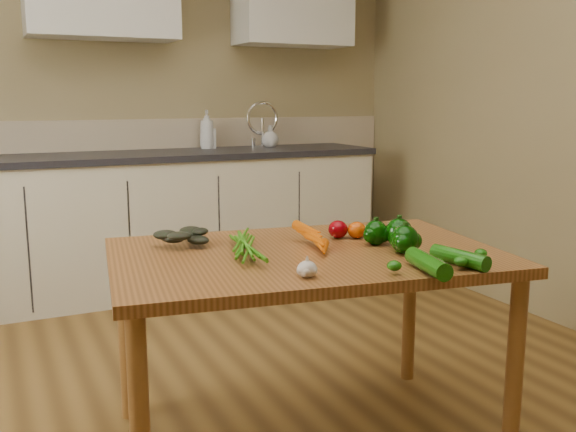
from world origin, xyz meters
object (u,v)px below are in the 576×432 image
at_px(zucchini_a, 460,258).
at_px(tomato_b, 357,230).
at_px(soap_bottle_a, 207,129).
at_px(tomato_c, 376,228).
at_px(table, 306,273).
at_px(carrot_bunch, 292,240).
at_px(pepper_b, 399,232).
at_px(soap_bottle_b, 209,134).
at_px(leafy_greens, 183,233).
at_px(zucchini_b, 428,264).
at_px(pepper_a, 376,233).
at_px(soap_bottle_c, 270,136).
at_px(pepper_c, 405,240).
at_px(garlic_bulb, 307,269).
at_px(tomato_a, 338,229).

bearing_deg(zucchini_a, tomato_b, 99.95).
xyz_separation_m(soap_bottle_a, tomato_c, (-0.03, -2.14, -0.29)).
relative_size(table, carrot_bunch, 5.84).
bearing_deg(pepper_b, tomato_c, 83.44).
relative_size(table, soap_bottle_b, 7.30).
relative_size(soap_bottle_a, pepper_b, 2.66).
bearing_deg(leafy_greens, zucchini_b, -49.08).
bearing_deg(leafy_greens, soap_bottle_b, 68.78).
bearing_deg(pepper_a, soap_bottle_c, 75.77).
distance_m(soap_bottle_c, pepper_c, 2.44).
height_order(soap_bottle_a, pepper_b, soap_bottle_a).
bearing_deg(pepper_b, soap_bottle_a, 88.76).
relative_size(garlic_bulb, tomato_a, 0.80).
bearing_deg(tomato_b, soap_bottle_a, 86.70).
height_order(table, tomato_a, tomato_a).
distance_m(zucchini_a, zucchini_b, 0.14).
bearing_deg(zucchini_b, table, 117.80).
height_order(garlic_bulb, pepper_c, pepper_c).
distance_m(table, garlic_bulb, 0.34).
distance_m(soap_bottle_b, pepper_a, 2.31).
bearing_deg(pepper_c, pepper_a, 96.16).
xyz_separation_m(soap_bottle_c, pepper_b, (-0.49, -2.26, -0.21)).
height_order(soap_bottle_a, garlic_bulb, soap_bottle_a).
distance_m(tomato_b, tomato_c, 0.09).
relative_size(soap_bottle_a, garlic_bulb, 4.41).
bearing_deg(zucchini_a, pepper_c, 106.64).
distance_m(pepper_c, tomato_b, 0.28).
bearing_deg(tomato_b, pepper_a, -87.19).
relative_size(table, pepper_b, 14.67).
xyz_separation_m(pepper_c, zucchini_a, (0.06, -0.21, -0.02)).
bearing_deg(leafy_greens, garlic_bulb, -68.50).
height_order(pepper_b, tomato_b, pepper_b).
bearing_deg(pepper_c, carrot_bunch, 146.10).
bearing_deg(tomato_b, tomato_a, 151.74).
height_order(soap_bottle_c, tomato_b, soap_bottle_c).
relative_size(pepper_a, tomato_b, 1.27).
bearing_deg(soap_bottle_b, pepper_a, -72.68).
xyz_separation_m(soap_bottle_b, garlic_bulb, (-0.56, -2.57, -0.26)).
height_order(soap_bottle_a, zucchini_b, soap_bottle_a).
height_order(tomato_a, tomato_c, tomato_a).
bearing_deg(garlic_bulb, soap_bottle_a, 78.02).
xyz_separation_m(leafy_greens, tomato_c, (0.73, -0.15, -0.02)).
distance_m(pepper_c, tomato_c, 0.30).
xyz_separation_m(table, leafy_greens, (-0.36, 0.26, 0.13)).
xyz_separation_m(tomato_b, tomato_c, (0.09, 0.01, -0.00)).
xyz_separation_m(table, tomato_a, (0.21, 0.14, 0.11)).
xyz_separation_m(garlic_bulb, pepper_b, (0.49, 0.23, 0.02)).
distance_m(carrot_bunch, tomato_a, 0.26).
relative_size(tomato_b, zucchini_a, 0.34).
height_order(leafy_greens, pepper_a, leafy_greens).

